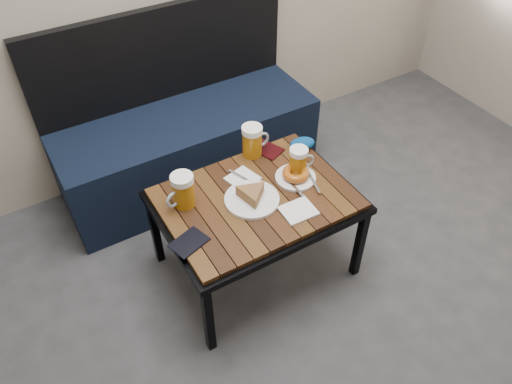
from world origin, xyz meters
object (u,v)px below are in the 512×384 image
beer_mug_centre (253,141)px  passport_navy (189,242)px  beer_mug_left (183,191)px  passport_burgundy (267,149)px  knit_pouch (302,144)px  plate_bagel (296,175)px  bench (186,140)px  cafe_table (256,204)px  plate_pie (252,196)px  beer_mug_right (299,161)px

beer_mug_centre → passport_navy: size_ratio=1.09×
beer_mug_left → passport_burgundy: beer_mug_left is taller
knit_pouch → plate_bagel: bearing=-131.8°
beer_mug_left → knit_pouch: bearing=168.9°
beer_mug_centre → passport_burgundy: size_ratio=1.10×
plate_bagel → beer_mug_centre: bearing=106.7°
passport_navy → passport_burgundy: bearing=103.6°
bench → cafe_table: bearing=-90.2°
bench → beer_mug_left: bench is taller
passport_navy → knit_pouch: 0.77m
bench → passport_navy: bearing=-113.1°
plate_pie → beer_mug_left: bearing=153.1°
plate_pie → passport_navy: size_ratio=1.67×
beer_mug_centre → passport_navy: bearing=-146.5°
beer_mug_right → passport_burgundy: beer_mug_right is taller
beer_mug_centre → knit_pouch: (0.22, -0.08, -0.05)m
plate_bagel → beer_mug_left: bearing=167.7°
cafe_table → beer_mug_right: bearing=9.5°
beer_mug_centre → knit_pouch: bearing=-22.4°
beer_mug_centre → beer_mug_right: size_ratio=1.16×
beer_mug_centre → beer_mug_right: 0.24m
cafe_table → beer_mug_centre: 0.32m
passport_navy → passport_burgundy: same height
beer_mug_right → passport_burgundy: 0.22m
beer_mug_right → plate_pie: beer_mug_right is taller
beer_mug_right → plate_bagel: bearing=-126.7°
beer_mug_left → beer_mug_right: (0.53, -0.08, -0.01)m
cafe_table → beer_mug_right: (0.25, 0.04, 0.11)m
beer_mug_right → plate_pie: (-0.27, -0.05, -0.04)m
beer_mug_left → passport_burgundy: 0.52m
beer_mug_centre → knit_pouch: 0.24m
cafe_table → beer_mug_right: size_ratio=6.31×
beer_mug_right → passport_burgundy: (-0.04, 0.21, -0.06)m
cafe_table → passport_navy: (-0.36, -0.09, 0.05)m
beer_mug_centre → plate_bagel: (0.08, -0.25, -0.06)m
passport_navy → beer_mug_centre: bearing=108.0°
beer_mug_centre → passport_burgundy: beer_mug_centre is taller
bench → beer_mug_right: 0.80m
beer_mug_right → plate_pie: size_ratio=0.57×
beer_mug_left → beer_mug_centre: same height
passport_navy → knit_pouch: (0.72, 0.27, 0.02)m
plate_pie → knit_pouch: 0.43m
beer_mug_right → passport_navy: (-0.61, -0.13, -0.06)m
beer_mug_right → knit_pouch: bearing=60.3°
bench → beer_mug_left: bearing=-113.9°
beer_mug_right → plate_bagel: 0.07m
plate_pie → passport_navy: 0.34m
bench → beer_mug_centre: bearing=-74.9°
cafe_table → knit_pouch: knit_pouch is taller
beer_mug_left → passport_burgundy: (0.49, 0.13, -0.07)m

